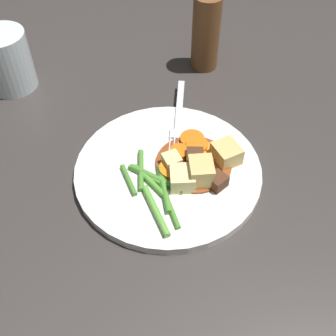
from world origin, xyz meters
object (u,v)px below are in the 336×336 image
carrot_slice_2 (197,146)px  carrot_slice_4 (179,153)px  meat_chunk_0 (195,160)px  potato_chunk_3 (181,179)px  carrot_slice_0 (192,140)px  potato_chunk_0 (226,153)px  dinner_plate (168,171)px  carrot_slice_1 (169,171)px  meat_chunk_1 (217,181)px  potato_chunk_2 (172,161)px  water_glass (6,61)px  carrot_slice_3 (211,153)px  potato_chunk_1 (201,172)px  pepper_mill (206,33)px  fork (178,120)px

carrot_slice_2 → carrot_slice_4: bearing=174.1°
meat_chunk_0 → potato_chunk_3: bearing=-152.2°
carrot_slice_0 → potato_chunk_0: size_ratio=0.96×
carrot_slice_0 → potato_chunk_0: potato_chunk_0 is taller
dinner_plate → carrot_slice_1: 0.02m
carrot_slice_2 → meat_chunk_1: size_ratio=1.36×
carrot_slice_1 → carrot_slice_0: bearing=27.9°
dinner_plate → carrot_slice_0: carrot_slice_0 is taller
potato_chunk_2 → water_glass: water_glass is taller
potato_chunk_2 → dinner_plate: bearing=-174.4°
meat_chunk_0 → water_glass: bearing=113.6°
carrot_slice_3 → meat_chunk_1: (-0.03, -0.05, 0.00)m
carrot_slice_3 → carrot_slice_0: bearing=101.9°
potato_chunk_3 → meat_chunk_1: size_ratio=1.52×
potato_chunk_1 → meat_chunk_0: size_ratio=1.20×
meat_chunk_0 → potato_chunk_0: bearing=-20.6°
potato_chunk_2 → meat_chunk_1: potato_chunk_2 is taller
carrot_slice_2 → water_glass: water_glass is taller
potato_chunk_3 → meat_chunk_0: potato_chunk_3 is taller
carrot_slice_0 → meat_chunk_1: bearing=-102.9°
carrot_slice_0 → potato_chunk_0: 0.06m
potato_chunk_2 → pepper_mill: size_ratio=0.18×
potato_chunk_0 → carrot_slice_0: bearing=110.3°
dinner_plate → carrot_slice_2: (0.05, 0.01, 0.01)m
carrot_slice_1 → potato_chunk_1: size_ratio=0.96×
carrot_slice_4 → water_glass: bearing=114.0°
dinner_plate → carrot_slice_3: (0.06, -0.01, 0.01)m
carrot_slice_4 → potato_chunk_0: size_ratio=0.73×
carrot_slice_2 → potato_chunk_3: size_ratio=0.89×
carrot_slice_3 → water_glass: water_glass is taller
carrot_slice_3 → meat_chunk_1: meat_chunk_1 is taller
potato_chunk_0 → potato_chunk_1: 0.05m
potato_chunk_1 → carrot_slice_3: bearing=36.9°
potato_chunk_0 → carrot_slice_1: bearing=165.2°
meat_chunk_0 → carrot_slice_2: bearing=48.1°
carrot_slice_4 → pepper_mill: size_ratio=0.21×
carrot_slice_0 → fork: size_ratio=0.23×
fork → water_glass: size_ratio=1.56×
carrot_slice_4 → carrot_slice_2: bearing=-5.9°
dinner_plate → potato_chunk_2: 0.02m
fork → pepper_mill: (0.13, 0.11, 0.05)m
carrot_slice_2 → carrot_slice_1: bearing=-164.0°
carrot_slice_1 → carrot_slice_2: (0.06, 0.02, 0.00)m
potato_chunk_0 → pepper_mill: bearing=60.7°
dinner_plate → potato_chunk_3: potato_chunk_3 is taller
potato_chunk_1 → water_glass: water_glass is taller
dinner_plate → carrot_slice_1: size_ratio=7.31×
dinner_plate → fork: bearing=47.3°
water_glass → pepper_mill: 0.33m
meat_chunk_1 → potato_chunk_2: bearing=116.6°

